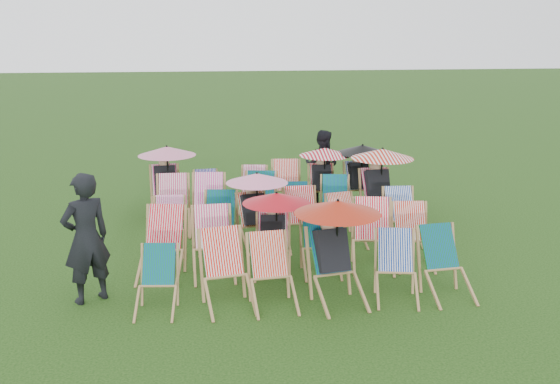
{
  "coord_description": "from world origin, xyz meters",
  "views": [
    {
      "loc": [
        -1.45,
        -10.09,
        3.62
      ],
      "look_at": [
        -0.02,
        0.37,
        0.9
      ],
      "focal_mm": 40.0,
      "sensor_mm": 36.0,
      "label": 1
    }
  ],
  "objects": [
    {
      "name": "deckchair_13",
      "position": [
        -1.11,
        0.1,
        0.47
      ],
      "size": [
        0.76,
        0.96,
        0.95
      ],
      "rotation": [
        0.0,
        0.0,
        -0.17
      ],
      "color": "#9E7849",
      "rests_on": "ground"
    },
    {
      "name": "deckchair_11",
      "position": [
        1.91,
        -1.08,
        0.47
      ],
      "size": [
        0.73,
        0.94,
        0.95
      ],
      "rotation": [
        0.0,
        0.0,
        -0.12
      ],
      "color": "#9E7849",
      "rests_on": "ground"
    },
    {
      "name": "deckchair_3",
      "position": [
        0.4,
        -2.26,
        0.74
      ],
      "size": [
        1.19,
        1.29,
        1.41
      ],
      "rotation": [
        0.0,
        0.0,
        0.18
      ],
      "color": "#9E7849",
      "rests_on": "ground"
    },
    {
      "name": "deckchair_10",
      "position": [
        1.26,
        -1.06,
        0.51
      ],
      "size": [
        0.85,
        1.06,
        1.03
      ],
      "rotation": [
        0.0,
        0.0,
        -0.19
      ],
      "color": "#9E7849",
      "rests_on": "ground"
    },
    {
      "name": "deckchair_22",
      "position": [
        1.15,
        1.15,
        0.46
      ],
      "size": [
        0.75,
        0.94,
        0.92
      ],
      "rotation": [
        0.0,
        0.0,
        -0.19
      ],
      "color": "#9E7849",
      "rests_on": "ground"
    },
    {
      "name": "deckchair_19",
      "position": [
        -1.27,
        1.13,
        0.51
      ],
      "size": [
        0.77,
        1.01,
        1.03
      ],
      "rotation": [
        0.0,
        0.0,
        -0.1
      ],
      "color": "#9E7849",
      "rests_on": "ground"
    },
    {
      "name": "deckchair_5",
      "position": [
        1.96,
        -2.31,
        0.47
      ],
      "size": [
        0.7,
        0.92,
        0.94
      ],
      "rotation": [
        0.0,
        0.0,
        0.09
      ],
      "color": "#9E7849",
      "rests_on": "ground"
    },
    {
      "name": "deckchair_27",
      "position": [
        0.38,
        2.35,
        0.5
      ],
      "size": [
        0.75,
        0.98,
        1.0
      ],
      "rotation": [
        0.0,
        0.0,
        -0.1
      ],
      "color": "#9E7849",
      "rests_on": "ground"
    },
    {
      "name": "deckchair_21",
      "position": [
        0.39,
        1.11,
        0.41
      ],
      "size": [
        0.65,
        0.83,
        0.82
      ],
      "rotation": [
        0.0,
        0.0,
        -0.16
      ],
      "color": "#9E7849",
      "rests_on": "ground"
    },
    {
      "name": "person_rear",
      "position": [
        1.24,
        2.88,
        0.79
      ],
      "size": [
        0.96,
        0.89,
        1.59
      ],
      "primitive_type": "imported",
      "rotation": [
        0.0,
        0.0,
        2.66
      ],
      "color": "black",
      "rests_on": "ground"
    },
    {
      "name": "deckchair_17",
      "position": [
        2.11,
        0.02,
        0.46
      ],
      "size": [
        0.66,
        0.89,
        0.93
      ],
      "rotation": [
        0.0,
        0.0,
        -0.06
      ],
      "color": "#9E7849",
      "rests_on": "ground"
    },
    {
      "name": "person_left",
      "position": [
        -2.97,
        -1.8,
        0.91
      ],
      "size": [
        0.79,
        0.72,
        1.82
      ],
      "primitive_type": "imported",
      "rotation": [
        0.0,
        0.0,
        3.7
      ],
      "color": "black",
      "rests_on": "ground"
    },
    {
      "name": "deckchair_28",
      "position": [
        1.16,
        2.39,
        0.67
      ],
      "size": [
        1.07,
        1.13,
        1.27
      ],
      "rotation": [
        0.0,
        0.0,
        -0.08
      ],
      "color": "#9E7849",
      "rests_on": "ground"
    },
    {
      "name": "deckchair_1",
      "position": [
        -1.1,
        -2.22,
        0.5
      ],
      "size": [
        0.8,
        1.01,
        0.99
      ],
      "rotation": [
        0.0,
        0.0,
        0.17
      ],
      "color": "#9E7849",
      "rests_on": "ground"
    },
    {
      "name": "deckchair_24",
      "position": [
        -2.08,
        2.37,
        0.73
      ],
      "size": [
        1.16,
        1.24,
        1.38
      ],
      "rotation": [
        0.0,
        0.0,
        0.09
      ],
      "color": "#9E7849",
      "rests_on": "ground"
    },
    {
      "name": "deckchair_7",
      "position": [
        -1.25,
        -1.08,
        0.5
      ],
      "size": [
        0.69,
        0.94,
        1.01
      ],
      "rotation": [
        0.0,
        0.0,
        0.02
      ],
      "color": "#9E7849",
      "rests_on": "ground"
    },
    {
      "name": "deckchair_23",
      "position": [
        2.06,
        1.23,
        0.76
      ],
      "size": [
        1.21,
        1.28,
        1.44
      ],
      "rotation": [
        0.0,
        0.0,
        0.07
      ],
      "color": "#9E7849",
      "rests_on": "ground"
    },
    {
      "name": "deckchair_18",
      "position": [
        -1.92,
        1.22,
        0.5
      ],
      "size": [
        0.69,
        0.95,
        1.01
      ],
      "rotation": [
        0.0,
        0.0,
        -0.02
      ],
      "color": "#9E7849",
      "rests_on": "ground"
    },
    {
      "name": "deckchair_12",
      "position": [
        -1.96,
        0.11,
        0.44
      ],
      "size": [
        0.63,
        0.84,
        0.88
      ],
      "rotation": [
        0.0,
        0.0,
        -0.05
      ],
      "color": "#9E7849",
      "rests_on": "ground"
    },
    {
      "name": "deckchair_16",
      "position": [
        1.09,
        0.02,
        0.43
      ],
      "size": [
        0.7,
        0.87,
        0.86
      ],
      "rotation": [
        0.0,
        0.0,
        0.18
      ],
      "color": "#9E7849",
      "rests_on": "ground"
    },
    {
      "name": "deckchair_25",
      "position": [
        -1.25,
        2.41,
        0.42
      ],
      "size": [
        0.62,
        0.81,
        0.83
      ],
      "rotation": [
        0.0,
        0.0,
        0.09
      ],
      "color": "#9E7849",
      "rests_on": "ground"
    },
    {
      "name": "deckchair_20",
      "position": [
        -0.31,
        1.2,
        0.51
      ],
      "size": [
        0.84,
        1.05,
        1.01
      ],
      "rotation": [
        0.0,
        0.0,
        -0.2
      ],
      "color": "#9E7849",
      "rests_on": "ground"
    },
    {
      "name": "deckchair_0",
      "position": [
        -2.03,
        -2.26,
        0.41
      ],
      "size": [
        0.64,
        0.82,
        0.83
      ],
      "rotation": [
        0.0,
        0.0,
        -0.12
      ],
      "color": "#9E7849",
      "rests_on": "ground"
    },
    {
      "name": "deckchair_9",
      "position": [
        0.4,
        -1.17,
        0.46
      ],
      "size": [
        0.64,
        0.87,
        0.92
      ],
      "rotation": [
        0.0,
        0.0,
        -0.04
      ],
      "color": "#9E7849",
      "rests_on": "ground"
    },
    {
      "name": "deckchair_4",
      "position": [
        1.24,
        -2.31,
        0.45
      ],
      "size": [
        0.75,
        0.94,
        0.91
      ],
      "rotation": [
        0.0,
        0.0,
        -0.2
      ],
      "color": "#9E7849",
      "rests_on": "ground"
    },
    {
      "name": "deckchair_8",
      "position": [
        -0.32,
        -1.08,
        0.66
      ],
      "size": [
        1.05,
        1.11,
        1.24
      ],
      "rotation": [
        0.0,
        0.0,
        -0.14
      ],
      "color": "#9E7849",
      "rests_on": "ground"
    },
    {
      "name": "deckchair_2",
      "position": [
        -0.49,
        -2.29,
        0.47
      ],
      "size": [
        0.69,
        0.91,
        0.93
      ],
      "rotation": [
        0.0,
        0.0,
        0.08
      ],
      "color": "#9E7849",
      "rests_on": "ground"
    },
    {
      "name": "ground",
      "position": [
        0.0,
        0.0,
        0.0
      ],
      "size": [
        100.0,
        100.0,
        0.0
      ],
      "primitive_type": "plane",
      "color": "black",
      "rests_on": "ground"
    },
    {
      "name": "deckchair_29",
      "position": [
        1.97,
        2.36,
        0.7
      ],
      "size": [
        1.11,
        1.16,
        1.32
      ],
      "rotation": [
        0.0,
        0.0,
        0.03
      ],
      "color": "#9E7849",
      "rests_on": "ground"
    },
    {
      "name": "deckchair_15",
      "position": [
        0.33,
        0.03,
        0.49
      ],
      "size": [
        0.66,
        0.92,
        0.98
      ],
      "rotation": [
        0.0,
        0.0,
        0.02
      ],
      "color": "#9E7849",
      "rests_on": "ground"
    },
    {
      "name": "deckchair_6",
      "position": [
        -2.02,
        -1.04,
        0.51
      ],
      "size": [
        0.84,
        1.04,
        1.02
      ],
      "rotation": [
        0.0,
        0.0,
        -0.19
      ],
      "color": "#9E7849",
      "rests_on": "ground"
    },
    {
      "name": "deckchair_14",
      "position": [
        -0.46,
        0.18,
        0.67
      ],
      "size": [
        1.07,
        1.16,
        1.27
      ],
      "rotation": [
        0.0,
        0.0,
        0.2
      ],
      "color": "#9E7849",
      "rests_on": "ground"
    },
    {
      "name": "deckchair_26",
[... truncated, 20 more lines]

